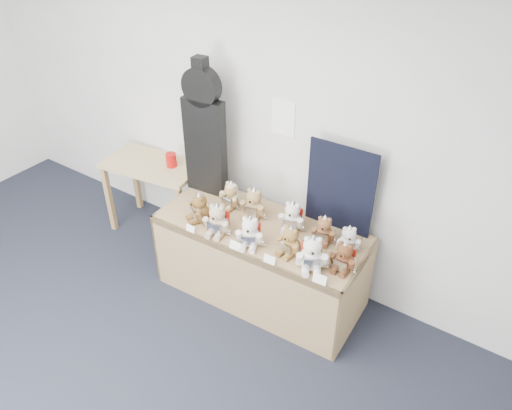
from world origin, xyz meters
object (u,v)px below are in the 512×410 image
Objects in this scene: teddy_back_end at (348,240)px; teddy_front_right at (290,242)px; teddy_front_far_left at (199,208)px; teddy_front_end at (344,257)px; red_cup at (171,160)px; teddy_back_centre_left at (254,204)px; teddy_back_centre_right at (292,217)px; teddy_front_far_right at (312,254)px; teddy_front_centre at (250,233)px; teddy_back_right at (324,230)px; side_table at (154,174)px; guitar_case at (204,130)px; display_table at (257,247)px; teddy_front_left at (217,220)px; teddy_back_far_left at (230,197)px; teddy_back_left at (231,195)px.

teddy_front_right is at bearing -173.35° from teddy_back_end.
teddy_front_far_left is 1.23m from teddy_front_end.
teddy_back_centre_left is (1.04, -0.17, -0.00)m from red_cup.
teddy_front_right reaches higher than teddy_front_end.
teddy_front_far_right is at bearing -53.77° from teddy_back_centre_right.
teddy_front_centre is 1.13× the size of teddy_back_right.
teddy_back_centre_right reaches higher than side_table.
teddy_back_end reaches higher than side_table.
guitar_case reaches higher than red_cup.
teddy_back_centre_right is (0.21, 0.19, 0.27)m from display_table.
teddy_back_end is at bearing 47.19° from teddy_front_right.
teddy_back_centre_left reaches higher than teddy_back_end.
teddy_front_centre is 0.37m from teddy_back_centre_left.
teddy_back_centre_left is at bearing -15.52° from guitar_case.
teddy_front_left is at bearing 170.27° from teddy_back_end.
teddy_back_right is at bearing -4.64° from red_cup.
teddy_back_far_left is at bearing 173.59° from teddy_back_centre_left.
teddy_back_left is 1.09× the size of teddy_back_far_left.
teddy_front_right is (0.59, 0.10, -0.01)m from teddy_front_left.
teddy_front_left is 0.38m from teddy_back_left.
teddy_front_end reaches higher than teddy_back_right.
teddy_front_centre is at bearing -21.63° from red_cup.
teddy_back_centre_right reaches higher than display_table.
guitar_case is at bearing -7.46° from red_cup.
teddy_front_end is 0.91m from teddy_back_centre_left.
teddy_front_centre reaches higher than teddy_back_far_left.
teddy_back_left reaches higher than teddy_back_far_left.
red_cup is at bearing 161.80° from display_table.
teddy_front_centre is at bearing 25.43° from teddy_front_far_left.
teddy_front_far_left reaches higher than display_table.
teddy_front_far_right is at bearing -29.16° from teddy_back_centre_left.
teddy_back_centre_left is 0.83m from teddy_back_end.
teddy_back_centre_left is at bearing -13.54° from side_table.
teddy_front_right reaches higher than red_cup.
teddy_front_far_left is 0.75m from teddy_back_centre_right.
teddy_back_end is at bearing 9.78° from teddy_front_left.
teddy_back_centre_left reaches higher than teddy_front_right.
teddy_front_left is 0.29m from teddy_front_centre.
teddy_front_end is (1.45, -0.28, -0.48)m from guitar_case.
teddy_back_centre_right is (0.45, 0.37, -0.01)m from teddy_front_left.
guitar_case is 4.03× the size of teddy_back_centre_left.
teddy_front_right reaches higher than teddy_back_end.
teddy_front_far_left is 1.01m from teddy_back_right.
teddy_back_centre_right is at bearing 127.11° from teddy_front_right.
side_table is 1.98m from teddy_front_far_right.
display_table is at bearing -24.32° from teddy_back_far_left.
teddy_front_far_right reaches higher than teddy_back_left.
teddy_back_left is (0.32, -0.08, -0.48)m from guitar_case.
side_table is at bearing 164.52° from teddy_back_right.
teddy_front_end is (0.41, 0.06, -0.00)m from teddy_front_right.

